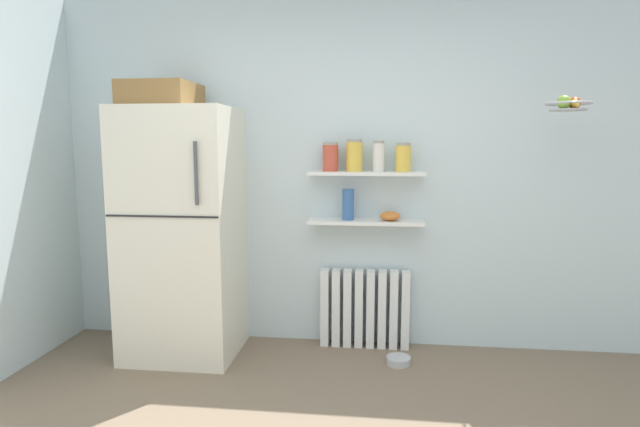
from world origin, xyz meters
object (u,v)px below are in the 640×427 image
object	(u,v)px
storage_jar_0	(330,157)
vase	(348,204)
storage_jar_1	(354,156)
storage_jar_3	(403,158)
pet_food_bowl	(398,360)
hanging_fruit_basket	(569,104)
refrigerator	(182,228)
shelf_bowl	(390,216)
storage_jar_2	(379,156)
radiator	(365,308)

from	to	relation	value
storage_jar_0	vase	distance (m)	0.37
storage_jar_1	storage_jar_3	size ratio (longest dim) A/B	1.12
pet_food_bowl	hanging_fruit_basket	xyz separation A→B (m)	(1.02, 0.00, 1.74)
refrigerator	shelf_bowl	distance (m)	1.50
storage_jar_1	storage_jar_2	bearing A→B (deg)	-0.00
radiator	vase	world-z (taller)	vase
storage_jar_3	shelf_bowl	size ratio (longest dim) A/B	1.37
refrigerator	radiator	xyz separation A→B (m)	(1.30, 0.26, -0.63)
storage_jar_1	shelf_bowl	size ratio (longest dim) A/B	1.54
hanging_fruit_basket	pet_food_bowl	bearing A→B (deg)	-179.81
storage_jar_3	vase	bearing A→B (deg)	-180.00
storage_jar_0	shelf_bowl	xyz separation A→B (m)	(0.44, 0.00, -0.42)
shelf_bowl	storage_jar_0	bearing A→B (deg)	180.00
pet_food_bowl	refrigerator	bearing A→B (deg)	178.53
storage_jar_0	storage_jar_1	world-z (taller)	storage_jar_1
storage_jar_2	vase	xyz separation A→B (m)	(-0.22, 0.00, -0.35)
pet_food_bowl	vase	bearing A→B (deg)	144.16
refrigerator	storage_jar_3	distance (m)	1.66
storage_jar_3	hanging_fruit_basket	world-z (taller)	hanging_fruit_basket
storage_jar_2	refrigerator	bearing A→B (deg)	-170.57
refrigerator	shelf_bowl	xyz separation A→B (m)	(1.48, 0.23, 0.08)
refrigerator	storage_jar_3	bearing A→B (deg)	8.40
storage_jar_1	pet_food_bowl	size ratio (longest dim) A/B	1.35
vase	hanging_fruit_basket	size ratio (longest dim) A/B	0.81
refrigerator	hanging_fruit_basket	world-z (taller)	refrigerator
storage_jar_0	pet_food_bowl	distance (m)	1.51
refrigerator	storage_jar_1	size ratio (longest dim) A/B	8.44
shelf_bowl	pet_food_bowl	size ratio (longest dim) A/B	0.88
radiator	storage_jar_0	world-z (taller)	storage_jar_0
storage_jar_2	storage_jar_3	world-z (taller)	storage_jar_2
vase	storage_jar_3	bearing A→B (deg)	0.00
storage_jar_3	pet_food_bowl	xyz separation A→B (m)	(-0.01, -0.27, -1.40)
storage_jar_2	shelf_bowl	bearing A→B (deg)	0.00
pet_food_bowl	storage_jar_0	bearing A→B (deg)	151.83
refrigerator	pet_food_bowl	bearing A→B (deg)	-1.47
storage_jar_0	storage_jar_2	bearing A→B (deg)	-0.00
storage_jar_0	hanging_fruit_basket	bearing A→B (deg)	-9.91
shelf_bowl	hanging_fruit_basket	size ratio (longest dim) A/B	0.54
refrigerator	storage_jar_1	xyz separation A→B (m)	(1.22, 0.23, 0.51)
refrigerator	storage_jar_0	distance (m)	1.18
radiator	shelf_bowl	world-z (taller)	shelf_bowl
refrigerator	storage_jar_3	size ratio (longest dim) A/B	9.46
shelf_bowl	refrigerator	bearing A→B (deg)	-171.13
storage_jar_3	storage_jar_0	bearing A→B (deg)	-180.00
refrigerator	storage_jar_2	bearing A→B (deg)	9.43
storage_jar_0	storage_jar_1	bearing A→B (deg)	0.00
storage_jar_2	storage_jar_1	bearing A→B (deg)	180.00
storage_jar_0	hanging_fruit_basket	xyz separation A→B (m)	(1.53, -0.27, 0.34)
refrigerator	pet_food_bowl	xyz separation A→B (m)	(1.55, -0.04, -0.90)
radiator	storage_jar_2	distance (m)	1.14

